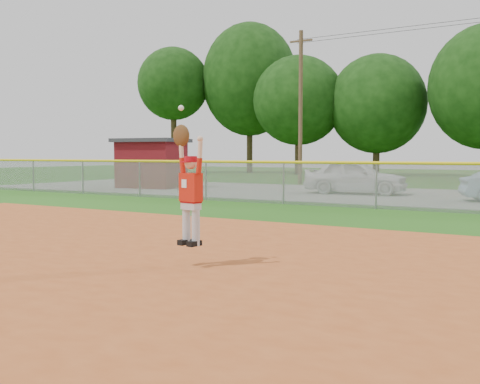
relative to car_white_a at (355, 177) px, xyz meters
The scene contains 8 objects.
ground 16.03m from the car_white_a, 80.68° to the right, with size 120.00×120.00×0.00m, color #215513.
clay_infield 18.99m from the car_white_a, 82.15° to the right, with size 24.00×16.00×0.04m, color #A94C1E.
parking_strip 2.71m from the car_white_a, ahead, with size 44.00×10.00×0.03m, color slate.
car_white_a is the anchor object (origin of this frame).
utility_shed 10.82m from the car_white_a, behind, with size 3.79×3.13×2.60m.
outfield_fence 6.35m from the car_white_a, 65.90° to the right, with size 40.06×0.10×1.55m.
power_lines 8.15m from the car_white_a, 59.92° to the left, with size 19.40×0.24×9.00m.
ballplayer 16.53m from the car_white_a, 80.65° to the right, with size 0.62×0.31×2.16m.
Camera 1 is at (4.90, -7.19, 1.76)m, focal length 40.00 mm.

